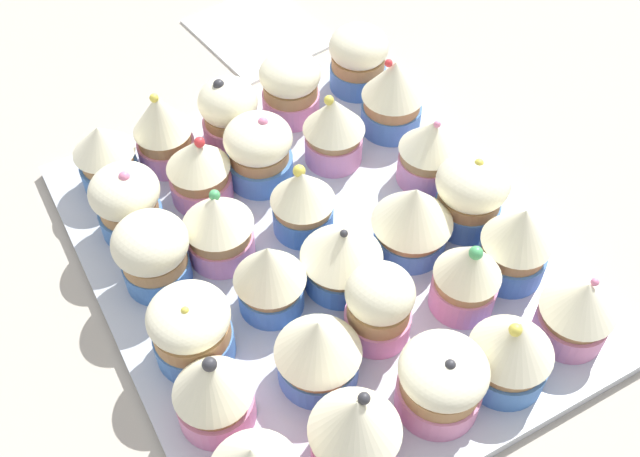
{
  "coord_description": "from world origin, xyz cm",
  "views": [
    {
      "loc": [
        -35.24,
        19.5,
        52.62
      ],
      "look_at": [
        0.0,
        0.0,
        4.2
      ],
      "focal_mm": 42.86,
      "sensor_mm": 36.0,
      "label": 1
    }
  ],
  "objects_px": {
    "cupcake_3": "(429,151)",
    "cupcake_21": "(199,170)",
    "cupcake_24": "(213,390)",
    "cupcake_25": "(191,329)",
    "cupcake_18": "(318,349)",
    "cupcake_15": "(259,150)",
    "cupcake_4": "(393,95)",
    "cupcake_5": "(358,58)",
    "cupcake_22": "(163,130)",
    "cupcake_0": "(578,310)",
    "cupcake_1": "(516,242)",
    "cupcake_6": "(511,350)",
    "cupcake_28": "(105,156)",
    "cupcake_17": "(355,429)",
    "cupcake_12": "(377,306)",
    "cupcake_19": "(270,276)",
    "cupcake_9": "(334,129)",
    "cupcake_16": "(229,112)",
    "cupcake_10": "(290,86)",
    "cupcake_13": "(341,255)",
    "cupcake_20": "(218,227)",
    "cupcake_14": "(303,201)",
    "cupcake_2": "(471,193)",
    "cupcake_26": "(153,252)",
    "cupcake_8": "(413,218)",
    "cupcake_27": "(127,202)",
    "cupcake_11": "(441,381)",
    "cupcake_7": "(467,275)"
  },
  "relations": [
    {
      "from": "cupcake_3",
      "to": "cupcake_21",
      "type": "relative_size",
      "value": 1.01
    },
    {
      "from": "cupcake_24",
      "to": "cupcake_25",
      "type": "distance_m",
      "value": 0.06
    },
    {
      "from": "cupcake_18",
      "to": "cupcake_24",
      "type": "distance_m",
      "value": 0.08
    },
    {
      "from": "cupcake_15",
      "to": "cupcake_18",
      "type": "height_order",
      "value": "same"
    },
    {
      "from": "cupcake_18",
      "to": "cupcake_4",
      "type": "bearing_deg",
      "value": -43.36
    },
    {
      "from": "cupcake_5",
      "to": "cupcake_22",
      "type": "distance_m",
      "value": 0.21
    },
    {
      "from": "cupcake_21",
      "to": "cupcake_0",
      "type": "bearing_deg",
      "value": -144.94
    },
    {
      "from": "cupcake_1",
      "to": "cupcake_6",
      "type": "bearing_deg",
      "value": 139.89
    },
    {
      "from": "cupcake_21",
      "to": "cupcake_18",
      "type": "bearing_deg",
      "value": -179.04
    },
    {
      "from": "cupcake_15",
      "to": "cupcake_28",
      "type": "xyz_separation_m",
      "value": [
        0.06,
        0.12,
        0.0
      ]
    },
    {
      "from": "cupcake_17",
      "to": "cupcake_18",
      "type": "height_order",
      "value": "cupcake_17"
    },
    {
      "from": "cupcake_12",
      "to": "cupcake_19",
      "type": "xyz_separation_m",
      "value": [
        0.06,
        0.06,
        0.0
      ]
    },
    {
      "from": "cupcake_9",
      "to": "cupcake_1",
      "type": "bearing_deg",
      "value": -161.88
    },
    {
      "from": "cupcake_16",
      "to": "cupcake_17",
      "type": "xyz_separation_m",
      "value": [
        -0.33,
        0.06,
        0.01
      ]
    },
    {
      "from": "cupcake_0",
      "to": "cupcake_22",
      "type": "distance_m",
      "value": 0.39
    },
    {
      "from": "cupcake_10",
      "to": "cupcake_15",
      "type": "relative_size",
      "value": 0.97
    },
    {
      "from": "cupcake_13",
      "to": "cupcake_17",
      "type": "height_order",
      "value": "cupcake_17"
    },
    {
      "from": "cupcake_5",
      "to": "cupcake_21",
      "type": "relative_size",
      "value": 0.98
    },
    {
      "from": "cupcake_0",
      "to": "cupcake_18",
      "type": "height_order",
      "value": "cupcake_18"
    },
    {
      "from": "cupcake_12",
      "to": "cupcake_21",
      "type": "height_order",
      "value": "cupcake_12"
    },
    {
      "from": "cupcake_20",
      "to": "cupcake_22",
      "type": "xyz_separation_m",
      "value": [
        0.13,
        -0.0,
        0.0
      ]
    },
    {
      "from": "cupcake_3",
      "to": "cupcake_12",
      "type": "height_order",
      "value": "cupcake_12"
    },
    {
      "from": "cupcake_17",
      "to": "cupcake_14",
      "type": "bearing_deg",
      "value": -18.6
    },
    {
      "from": "cupcake_13",
      "to": "cupcake_28",
      "type": "height_order",
      "value": "cupcake_28"
    },
    {
      "from": "cupcake_0",
      "to": "cupcake_2",
      "type": "height_order",
      "value": "cupcake_2"
    },
    {
      "from": "cupcake_0",
      "to": "cupcake_13",
      "type": "height_order",
      "value": "cupcake_0"
    },
    {
      "from": "cupcake_20",
      "to": "cupcake_26",
      "type": "height_order",
      "value": "cupcake_20"
    },
    {
      "from": "cupcake_9",
      "to": "cupcake_21",
      "type": "height_order",
      "value": "cupcake_9"
    },
    {
      "from": "cupcake_0",
      "to": "cupcake_28",
      "type": "bearing_deg",
      "value": 38.17
    },
    {
      "from": "cupcake_14",
      "to": "cupcake_6",
      "type": "bearing_deg",
      "value": -162.6
    },
    {
      "from": "cupcake_13",
      "to": "cupcake_22",
      "type": "bearing_deg",
      "value": 20.08
    },
    {
      "from": "cupcake_14",
      "to": "cupcake_28",
      "type": "xyz_separation_m",
      "value": [
        0.13,
        0.13,
        0.0
      ]
    },
    {
      "from": "cupcake_0",
      "to": "cupcake_16",
      "type": "relative_size",
      "value": 0.94
    },
    {
      "from": "cupcake_21",
      "to": "cupcake_8",
      "type": "bearing_deg",
      "value": -136.9
    },
    {
      "from": "cupcake_18",
      "to": "cupcake_28",
      "type": "bearing_deg",
      "value": 14.74
    },
    {
      "from": "cupcake_2",
      "to": "cupcake_27",
      "type": "height_order",
      "value": "cupcake_2"
    },
    {
      "from": "cupcake_8",
      "to": "cupcake_11",
      "type": "height_order",
      "value": "cupcake_8"
    },
    {
      "from": "cupcake_3",
      "to": "cupcake_24",
      "type": "distance_m",
      "value": 0.29
    },
    {
      "from": "cupcake_7",
      "to": "cupcake_26",
      "type": "height_order",
      "value": "cupcake_7"
    },
    {
      "from": "cupcake_3",
      "to": "cupcake_24",
      "type": "xyz_separation_m",
      "value": [
        -0.12,
        0.27,
        0.0
      ]
    },
    {
      "from": "cupcake_17",
      "to": "cupcake_21",
      "type": "xyz_separation_m",
      "value": [
        0.28,
        -0.01,
        -0.01
      ]
    },
    {
      "from": "cupcake_18",
      "to": "cupcake_24",
      "type": "bearing_deg",
      "value": 85.72
    },
    {
      "from": "cupcake_3",
      "to": "cupcake_4",
      "type": "distance_m",
      "value": 0.08
    },
    {
      "from": "cupcake_4",
      "to": "cupcake_6",
      "type": "relative_size",
      "value": 1.09
    },
    {
      "from": "cupcake_10",
      "to": "cupcake_2",
      "type": "bearing_deg",
      "value": -161.19
    },
    {
      "from": "cupcake_27",
      "to": "cupcake_11",
      "type": "bearing_deg",
      "value": -152.94
    },
    {
      "from": "cupcake_7",
      "to": "cupcake_8",
      "type": "height_order",
      "value": "cupcake_7"
    },
    {
      "from": "cupcake_6",
      "to": "cupcake_19",
      "type": "distance_m",
      "value": 0.19
    },
    {
      "from": "cupcake_18",
      "to": "cupcake_11",
      "type": "bearing_deg",
      "value": -134.18
    },
    {
      "from": "cupcake_0",
      "to": "cupcake_14",
      "type": "relative_size",
      "value": 0.95
    }
  ]
}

